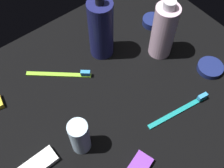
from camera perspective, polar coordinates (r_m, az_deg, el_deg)
ground_plane at (r=74.49cm, az=0.00°, el=-1.49°), size 84.00×64.00×1.20cm
lotion_bottle at (r=75.09cm, az=-2.31°, el=11.24°), size 6.74×6.74×20.57cm
bodywash_bottle at (r=76.64cm, az=10.60°, el=10.73°), size 6.43×6.43×18.62cm
deodorant_stick at (r=62.67cm, az=-6.69°, el=-10.76°), size 4.47×4.47×10.74cm
toothbrush_lime at (r=77.30cm, az=-10.16°, el=2.06°), size 14.43×12.64×2.10cm
toothbrush_teal at (r=72.74cm, az=14.24°, el=-4.99°), size 17.97×3.95×2.10cm
snack_bar_white at (r=67.21cm, az=-15.58°, el=-16.10°), size 10.48×4.22×1.50cm
cream_tin_left at (r=81.81cm, az=19.59°, el=3.18°), size 7.13×7.13×1.58cm
cream_tin_right at (r=89.37cm, az=8.30°, el=12.70°), size 6.15×6.15×2.14cm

